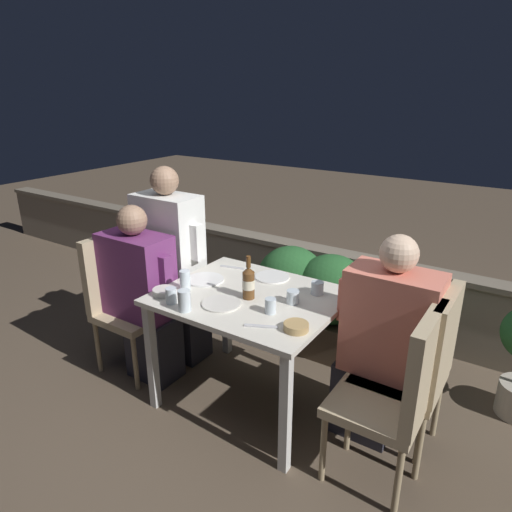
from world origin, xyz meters
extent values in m
plane|color=brown|center=(0.00, 0.00, 0.00)|extent=(16.00, 16.00, 0.00)
cube|color=gray|center=(0.00, 1.27, 0.29)|extent=(9.00, 0.14, 0.57)
cube|color=#706656|center=(0.00, 1.27, 0.59)|extent=(9.00, 0.18, 0.04)
cube|color=silver|center=(0.00, 0.00, 0.71)|extent=(1.02, 0.84, 0.03)
cube|color=silver|center=(-0.46, -0.37, 0.35)|extent=(0.05, 0.05, 0.70)
cube|color=silver|center=(0.46, -0.37, 0.35)|extent=(0.05, 0.05, 0.70)
cube|color=silver|center=(-0.46, 0.37, 0.35)|extent=(0.05, 0.05, 0.70)
cube|color=silver|center=(0.46, 0.37, 0.35)|extent=(0.05, 0.05, 0.70)
cube|color=brown|center=(0.17, 0.78, 0.14)|extent=(1.19, 0.36, 0.28)
ellipsoid|color=#235628|center=(-0.15, 0.78, 0.51)|extent=(0.54, 0.47, 0.51)
ellipsoid|color=#235628|center=(0.17, 0.78, 0.51)|extent=(0.54, 0.47, 0.51)
ellipsoid|color=#235628|center=(0.50, 0.78, 0.51)|extent=(0.54, 0.47, 0.51)
cube|color=tan|center=(-0.86, -0.13, 0.41)|extent=(0.43, 0.43, 0.05)
cube|color=tan|center=(-1.05, -0.13, 0.69)|extent=(0.06, 0.43, 0.51)
cylinder|color=#9E8966|center=(-1.04, -0.32, 0.19)|extent=(0.03, 0.03, 0.39)
cylinder|color=#9E8966|center=(-0.68, -0.32, 0.19)|extent=(0.03, 0.03, 0.39)
cylinder|color=#9E8966|center=(-1.04, 0.05, 0.19)|extent=(0.03, 0.03, 0.39)
cylinder|color=#9E8966|center=(-0.68, 0.05, 0.19)|extent=(0.03, 0.03, 0.39)
cube|color=#282833|center=(-0.69, -0.13, 0.22)|extent=(0.33, 0.23, 0.44)
cube|color=#6B2D66|center=(-0.79, -0.13, 0.72)|extent=(0.47, 0.26, 0.55)
cube|color=#6B2D66|center=(-0.54, -0.13, 0.78)|extent=(0.07, 0.07, 0.24)
sphere|color=#99755B|center=(-0.79, -0.13, 1.09)|extent=(0.19, 0.19, 0.19)
cube|color=tan|center=(-0.86, 0.17, 0.41)|extent=(0.43, 0.43, 0.05)
cube|color=tan|center=(-1.05, 0.17, 0.69)|extent=(0.06, 0.43, 0.51)
cylinder|color=#9E8966|center=(-1.05, -0.01, 0.19)|extent=(0.03, 0.03, 0.39)
cylinder|color=#9E8966|center=(-0.68, -0.01, 0.19)|extent=(0.03, 0.03, 0.39)
cylinder|color=#9E8966|center=(-1.05, 0.36, 0.19)|extent=(0.03, 0.03, 0.39)
cylinder|color=#9E8966|center=(-0.68, 0.36, 0.19)|extent=(0.03, 0.03, 0.39)
cube|color=#282833|center=(-0.69, 0.17, 0.22)|extent=(0.32, 0.23, 0.44)
cube|color=white|center=(-0.79, 0.17, 0.81)|extent=(0.45, 0.26, 0.75)
cube|color=white|center=(-0.54, 0.17, 0.90)|extent=(0.07, 0.07, 0.24)
sphere|color=#99755B|center=(-0.79, 0.17, 1.28)|extent=(0.19, 0.19, 0.19)
cube|color=tan|center=(0.83, -0.14, 0.41)|extent=(0.43, 0.43, 0.05)
cube|color=tan|center=(1.02, -0.14, 0.69)|extent=(0.06, 0.43, 0.51)
cylinder|color=#9E8966|center=(0.65, -0.32, 0.19)|extent=(0.03, 0.03, 0.39)
cylinder|color=#9E8966|center=(1.02, -0.32, 0.19)|extent=(0.03, 0.03, 0.39)
cylinder|color=#9E8966|center=(0.65, 0.05, 0.19)|extent=(0.03, 0.03, 0.39)
cylinder|color=#9E8966|center=(1.02, 0.05, 0.19)|extent=(0.03, 0.03, 0.39)
cube|color=tan|center=(0.86, 0.13, 0.41)|extent=(0.43, 0.43, 0.05)
cube|color=tan|center=(1.04, 0.13, 0.69)|extent=(0.06, 0.43, 0.51)
cylinder|color=#9E8966|center=(0.67, -0.06, 0.19)|extent=(0.03, 0.03, 0.39)
cylinder|color=#9E8966|center=(1.04, -0.06, 0.19)|extent=(0.03, 0.03, 0.39)
cylinder|color=#9E8966|center=(0.67, 0.31, 0.19)|extent=(0.03, 0.03, 0.39)
cylinder|color=#9E8966|center=(1.04, 0.31, 0.19)|extent=(0.03, 0.03, 0.39)
cube|color=#282833|center=(0.69, 0.13, 0.22)|extent=(0.32, 0.23, 0.44)
cube|color=#E07A66|center=(0.79, 0.13, 0.72)|extent=(0.46, 0.26, 0.57)
cube|color=#E07A66|center=(0.54, 0.13, 0.79)|extent=(0.07, 0.07, 0.24)
sphere|color=beige|center=(0.79, 0.13, 1.10)|extent=(0.19, 0.19, 0.19)
cylinder|color=brown|center=(0.02, -0.04, 0.81)|extent=(0.07, 0.07, 0.16)
cylinder|color=beige|center=(0.02, -0.04, 0.82)|extent=(0.07, 0.07, 0.06)
cone|color=brown|center=(0.02, -0.04, 0.90)|extent=(0.07, 0.07, 0.03)
cylinder|color=brown|center=(0.02, -0.04, 0.95)|extent=(0.03, 0.03, 0.07)
cylinder|color=white|center=(-0.35, 0.02, 0.73)|extent=(0.23, 0.23, 0.01)
cylinder|color=white|center=(-0.03, 0.29, 0.73)|extent=(0.22, 0.22, 0.01)
cylinder|color=silver|center=(-0.06, -0.19, 0.73)|extent=(0.22, 0.22, 0.01)
cylinder|color=tan|center=(0.42, -0.21, 0.75)|extent=(0.13, 0.13, 0.04)
torus|color=tan|center=(0.42, -0.21, 0.76)|extent=(0.13, 0.13, 0.01)
cylinder|color=beige|center=(-0.42, -0.27, 0.75)|extent=(0.13, 0.13, 0.04)
torus|color=beige|center=(-0.42, -0.27, 0.76)|extent=(0.13, 0.13, 0.01)
cylinder|color=silver|center=(-0.36, -0.15, 0.79)|extent=(0.06, 0.06, 0.12)
cylinder|color=silver|center=(-0.18, -0.36, 0.79)|extent=(0.07, 0.07, 0.12)
cylinder|color=silver|center=(0.32, 0.22, 0.77)|extent=(0.07, 0.07, 0.08)
cylinder|color=silver|center=(-0.30, -0.33, 0.77)|extent=(0.06, 0.06, 0.09)
cylinder|color=silver|center=(0.22, -0.13, 0.77)|extent=(0.06, 0.06, 0.08)
cylinder|color=silver|center=(0.26, 0.04, 0.77)|extent=(0.07, 0.07, 0.08)
cube|color=silver|center=(-0.33, 0.28, 0.73)|extent=(0.17, 0.06, 0.01)
cube|color=silver|center=(0.26, -0.28, 0.73)|extent=(0.16, 0.09, 0.01)
camera|label=1|loc=(1.34, -1.98, 1.86)|focal=32.00mm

